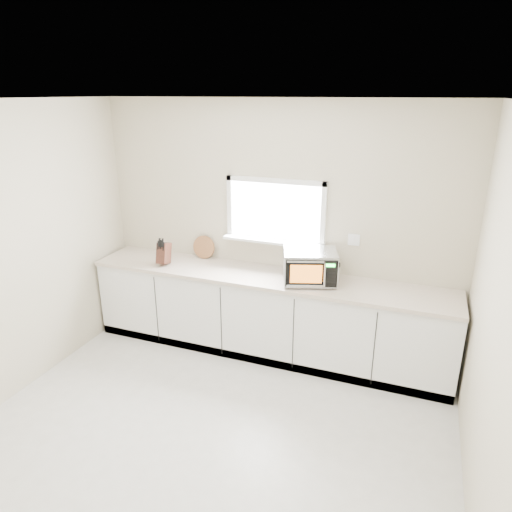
% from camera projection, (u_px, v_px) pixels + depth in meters
% --- Properties ---
extents(ground, '(4.00, 4.00, 0.00)m').
position_uv_depth(ground, '(195.00, 456.00, 3.65)').
color(ground, beige).
rests_on(ground, ground).
extents(back_wall, '(4.00, 0.17, 2.70)m').
position_uv_depth(back_wall, '(275.00, 227.00, 4.95)').
color(back_wall, beige).
rests_on(back_wall, ground).
extents(cabinets, '(3.92, 0.60, 0.88)m').
position_uv_depth(cabinets, '(266.00, 315.00, 5.00)').
color(cabinets, white).
rests_on(cabinets, ground).
extents(countertop, '(3.92, 0.64, 0.04)m').
position_uv_depth(countertop, '(266.00, 277.00, 4.83)').
color(countertop, beige).
rests_on(countertop, cabinets).
extents(microwave, '(0.62, 0.55, 0.34)m').
position_uv_depth(microwave, '(310.00, 266.00, 4.59)').
color(microwave, black).
rests_on(microwave, countertop).
extents(knife_block, '(0.13, 0.23, 0.32)m').
position_uv_depth(knife_block, '(164.00, 253.00, 5.08)').
color(knife_block, '#482519').
rests_on(knife_block, countertop).
extents(cutting_board, '(0.27, 0.06, 0.27)m').
position_uv_depth(cutting_board, '(204.00, 247.00, 5.28)').
color(cutting_board, '#945B39').
rests_on(cutting_board, countertop).
extents(coffee_grinder, '(0.14, 0.14, 0.21)m').
position_uv_depth(coffee_grinder, '(334.00, 272.00, 4.62)').
color(coffee_grinder, '#B5B7BD').
rests_on(coffee_grinder, countertop).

